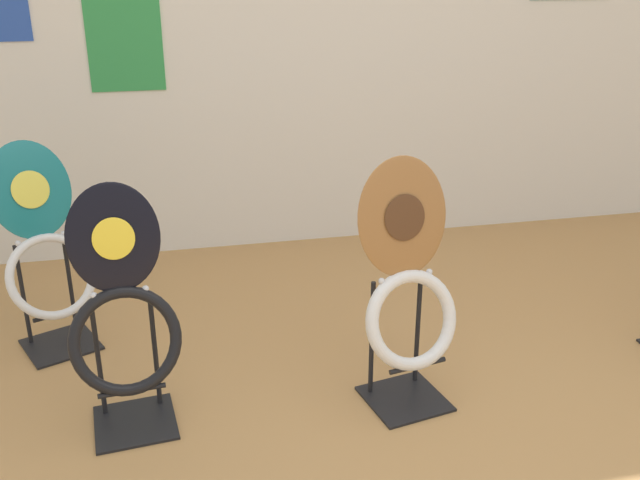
# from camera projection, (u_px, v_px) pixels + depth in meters

# --- Properties ---
(wall_back) EXTENTS (8.00, 0.07, 2.60)m
(wall_back) POSITION_uv_depth(u_px,v_px,m) (304.00, 6.00, 3.71)
(wall_back) COLOR silver
(wall_back) RESTS_ON ground_plane
(toilet_seat_display_woodgrain) EXTENTS (0.39, 0.33, 0.92)m
(toilet_seat_display_woodgrain) POSITION_uv_depth(u_px,v_px,m) (408.00, 294.00, 2.52)
(toilet_seat_display_woodgrain) COLOR black
(toilet_seat_display_woodgrain) RESTS_ON ground_plane
(toilet_seat_display_jazz_black) EXTENTS (0.39, 0.31, 0.87)m
(toilet_seat_display_jazz_black) POSITION_uv_depth(u_px,v_px,m) (123.00, 321.00, 2.39)
(toilet_seat_display_jazz_black) COLOR black
(toilet_seat_display_jazz_black) RESTS_ON ground_plane
(toilet_seat_display_teal_sax) EXTENTS (0.44, 0.43, 0.86)m
(toilet_seat_display_teal_sax) POSITION_uv_depth(u_px,v_px,m) (44.00, 251.00, 2.91)
(toilet_seat_display_teal_sax) COLOR black
(toilet_seat_display_teal_sax) RESTS_ON ground_plane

